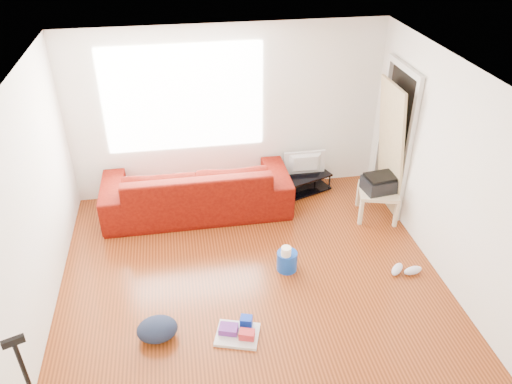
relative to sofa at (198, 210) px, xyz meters
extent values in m
cube|color=#59260E|center=(0.53, -1.95, 0.00)|extent=(4.50, 5.00, 0.01)
cube|color=white|center=(0.53, -1.95, 2.50)|extent=(4.50, 5.00, 0.01)
cube|color=white|center=(0.53, 0.55, 1.25)|extent=(4.50, 0.01, 2.50)
cube|color=white|center=(-1.72, -1.95, 1.25)|extent=(0.01, 5.00, 2.50)
cube|color=white|center=(2.78, -1.95, 1.25)|extent=(0.01, 5.00, 2.50)
cube|color=white|center=(-0.07, 0.53, 1.50)|extent=(2.20, 0.01, 1.50)
cube|color=silver|center=(2.74, -0.70, 1.00)|extent=(0.06, 0.08, 2.00)
cube|color=silver|center=(2.74, 0.20, 1.00)|extent=(0.06, 0.08, 2.00)
cube|color=silver|center=(2.74, -0.25, 2.04)|extent=(0.06, 0.98, 0.08)
cube|color=black|center=(2.77, -0.25, 1.00)|extent=(0.01, 0.86, 1.98)
imported|color=#3B0401|center=(0.00, 0.00, 0.00)|extent=(2.62, 1.02, 0.76)
cube|color=black|center=(1.65, 0.27, 0.03)|extent=(0.84, 0.65, 0.03)
cube|color=black|center=(1.65, 0.27, 0.26)|extent=(0.84, 0.65, 0.03)
cylinder|color=black|center=(1.40, -0.02, 0.14)|extent=(0.03, 0.03, 0.28)
cylinder|color=black|center=(1.27, 0.32, 0.14)|extent=(0.03, 0.03, 0.28)
cylinder|color=black|center=(2.03, 0.22, 0.14)|extent=(0.03, 0.03, 0.28)
cylinder|color=black|center=(1.90, 0.56, 0.14)|extent=(0.03, 0.03, 0.28)
imported|color=black|center=(1.65, 0.27, 0.46)|extent=(0.63, 0.08, 0.36)
cube|color=beige|center=(2.48, -0.57, 0.40)|extent=(0.64, 0.64, 0.05)
cube|color=beige|center=(2.18, -0.73, 0.19)|extent=(0.05, 0.05, 0.38)
cube|color=beige|center=(2.31, -0.27, 0.19)|extent=(0.05, 0.05, 0.38)
cube|color=beige|center=(2.64, -0.86, 0.19)|extent=(0.05, 0.05, 0.38)
cube|color=beige|center=(2.77, -0.40, 0.19)|extent=(0.05, 0.05, 0.38)
cube|color=black|center=(2.48, -0.57, 0.52)|extent=(0.48, 0.39, 0.19)
cube|color=black|center=(2.48, -0.57, 0.64)|extent=(0.43, 0.35, 0.04)
cylinder|color=#0F3FAC|center=(0.98, -1.48, 0.00)|extent=(0.29, 0.29, 0.25)
cylinder|color=white|center=(0.95, -1.52, 0.18)|extent=(0.12, 0.12, 0.11)
cube|color=silver|center=(0.24, -2.44, 0.02)|extent=(0.53, 0.47, 0.04)
cube|color=red|center=(0.33, -2.51, 0.08)|extent=(0.18, 0.15, 0.09)
cube|color=#622689|center=(0.15, -2.39, 0.07)|extent=(0.23, 0.19, 0.07)
cube|color=#0C2CB5|center=(0.34, -2.35, 0.10)|extent=(0.15, 0.14, 0.12)
ellipsoid|color=black|center=(-0.58, -2.32, 0.00)|extent=(0.44, 0.36, 0.23)
ellipsoid|color=silver|center=(2.29, -1.77, 0.05)|extent=(0.24, 0.25, 0.10)
ellipsoid|color=silver|center=(2.47, -1.83, 0.05)|extent=(0.26, 0.15, 0.10)
cylinder|color=black|center=(-1.47, -3.36, 0.88)|extent=(0.04, 0.04, 0.73)
cube|color=black|center=(-1.47, -3.36, 1.28)|extent=(0.16, 0.09, 0.06)
cube|color=#A1875D|center=(2.66, -0.36, 0.00)|extent=(0.23, 0.75, 1.88)
camera|label=1|loc=(-0.18, -6.06, 4.05)|focal=35.00mm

